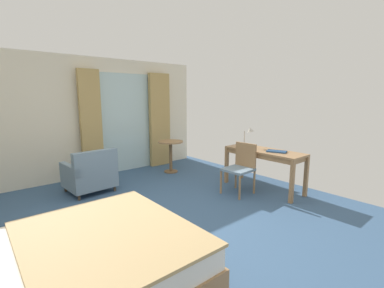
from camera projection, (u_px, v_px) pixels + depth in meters
ground at (168, 228)px, 3.62m from camera, size 5.76×6.45×0.10m
wall_back at (85, 118)px, 5.62m from camera, size 5.36×0.12×2.51m
balcony_glass_door at (126, 123)px, 6.15m from camera, size 1.24×0.02×2.21m
curtain_panel_left at (91, 125)px, 5.53m from camera, size 0.43×0.10×2.25m
curtain_panel_right at (160, 120)px, 6.60m from camera, size 0.55×0.10×2.25m
bed at (61, 276)px, 2.16m from camera, size 2.13×1.67×1.03m
writing_desk at (264, 155)px, 4.91m from camera, size 0.54×1.46×0.74m
desk_chair at (241, 165)px, 4.75m from camera, size 0.49×0.47×0.88m
desk_lamp at (249, 132)px, 5.14m from camera, size 0.18×0.23×0.40m
closed_book at (277, 151)px, 4.71m from camera, size 0.29×0.38×0.02m
armchair_by_window at (91, 174)px, 4.80m from camera, size 0.82×0.77×0.80m
round_cafe_table at (171, 150)px, 6.05m from camera, size 0.56×0.56×0.71m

